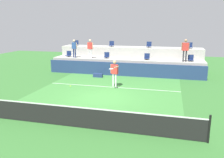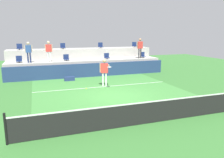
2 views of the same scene
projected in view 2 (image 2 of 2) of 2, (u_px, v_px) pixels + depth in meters
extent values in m
plane|color=#336B2D|center=(116.00, 96.00, 12.42)|extent=(40.00, 40.00, 0.00)
cube|color=#3D7F38|center=(110.00, 92.00, 13.35)|extent=(9.00, 10.00, 0.01)
cube|color=white|center=(104.00, 87.00, 14.64)|extent=(9.00, 0.06, 0.00)
cylinder|color=black|center=(6.00, 129.00, 6.94)|extent=(0.08, 0.08, 1.07)
cube|color=black|center=(152.00, 112.00, 8.63)|extent=(10.40, 0.01, 0.87)
cube|color=white|center=(152.00, 102.00, 8.54)|extent=(10.40, 0.02, 0.05)
cube|color=navy|center=(91.00, 70.00, 17.85)|extent=(13.00, 0.16, 1.10)
cube|color=#ADAAA3|center=(87.00, 67.00, 19.04)|extent=(13.00, 1.80, 1.25)
cube|color=#ADAAA3|center=(83.00, 60.00, 20.62)|extent=(13.00, 1.80, 2.10)
cylinder|color=#2D2D33|center=(19.00, 62.00, 17.03)|extent=(0.08, 0.08, 0.10)
cube|color=navy|center=(19.00, 61.00, 17.02)|extent=(0.44, 0.40, 0.04)
cube|color=navy|center=(19.00, 58.00, 17.14)|extent=(0.44, 0.04, 0.38)
cylinder|color=#2D2D33|center=(66.00, 60.00, 18.20)|extent=(0.08, 0.08, 0.10)
cube|color=navy|center=(66.00, 59.00, 18.19)|extent=(0.44, 0.40, 0.04)
cube|color=navy|center=(66.00, 57.00, 18.31)|extent=(0.44, 0.04, 0.38)
cylinder|color=#2D2D33|center=(107.00, 59.00, 19.34)|extent=(0.08, 0.08, 0.10)
cube|color=navy|center=(107.00, 58.00, 19.33)|extent=(0.44, 0.40, 0.04)
cube|color=navy|center=(106.00, 55.00, 19.45)|extent=(0.44, 0.04, 0.38)
cylinder|color=#2D2D33|center=(143.00, 57.00, 20.48)|extent=(0.08, 0.08, 0.10)
cube|color=navy|center=(143.00, 56.00, 20.46)|extent=(0.44, 0.40, 0.04)
cube|color=navy|center=(142.00, 54.00, 20.59)|extent=(0.44, 0.04, 0.38)
cylinder|color=#2D2D33|center=(20.00, 49.00, 18.52)|extent=(0.08, 0.08, 0.10)
cube|color=navy|center=(19.00, 49.00, 18.50)|extent=(0.44, 0.40, 0.04)
cube|color=navy|center=(19.00, 46.00, 18.63)|extent=(0.44, 0.04, 0.38)
cylinder|color=#2D2D33|center=(63.00, 48.00, 19.68)|extent=(0.08, 0.08, 0.10)
cube|color=navy|center=(63.00, 48.00, 19.67)|extent=(0.44, 0.40, 0.04)
cube|color=navy|center=(63.00, 45.00, 19.79)|extent=(0.44, 0.04, 0.38)
cylinder|color=#2D2D33|center=(101.00, 48.00, 20.82)|extent=(0.08, 0.08, 0.10)
cube|color=navy|center=(101.00, 47.00, 20.81)|extent=(0.44, 0.40, 0.04)
cube|color=navy|center=(100.00, 44.00, 20.93)|extent=(0.44, 0.04, 0.38)
cylinder|color=#2D2D33|center=(135.00, 47.00, 21.96)|extent=(0.08, 0.08, 0.10)
cube|color=navy|center=(135.00, 46.00, 21.95)|extent=(0.44, 0.40, 0.04)
cube|color=navy|center=(134.00, 44.00, 22.07)|extent=(0.44, 0.04, 0.38)
cylinder|color=white|center=(103.00, 79.00, 14.75)|extent=(0.13, 0.13, 0.90)
cylinder|color=white|center=(106.00, 79.00, 14.77)|extent=(0.13, 0.13, 0.90)
cube|color=red|center=(104.00, 68.00, 14.60)|extent=(0.52, 0.30, 0.64)
sphere|color=tan|center=(104.00, 61.00, 14.50)|extent=(0.30, 0.30, 0.24)
cylinder|color=tan|center=(100.00, 68.00, 14.58)|extent=(0.09, 0.09, 0.60)
cylinder|color=tan|center=(109.00, 65.00, 14.30)|extent=(0.21, 0.57, 0.07)
cylinder|color=black|center=(109.00, 66.00, 13.92)|extent=(0.10, 0.26, 0.04)
ellipsoid|color=silver|center=(109.00, 67.00, 13.65)|extent=(0.33, 0.38, 0.03)
cylinder|color=navy|center=(28.00, 58.00, 16.91)|extent=(0.12, 0.12, 0.78)
cylinder|color=navy|center=(30.00, 58.00, 16.95)|extent=(0.12, 0.12, 0.78)
cube|color=#2D4C8C|center=(28.00, 49.00, 16.79)|extent=(0.44, 0.24, 0.56)
sphere|color=beige|center=(28.00, 43.00, 16.70)|extent=(0.24, 0.24, 0.21)
cylinder|color=beige|center=(25.00, 49.00, 16.74)|extent=(0.08, 0.08, 0.52)
cylinder|color=beige|center=(32.00, 49.00, 16.84)|extent=(0.08, 0.08, 0.52)
cylinder|color=white|center=(48.00, 57.00, 17.39)|extent=(0.13, 0.13, 0.81)
cylinder|color=white|center=(50.00, 57.00, 17.42)|extent=(0.13, 0.13, 0.81)
cube|color=red|center=(49.00, 48.00, 17.27)|extent=(0.46, 0.25, 0.57)
sphere|color=beige|center=(48.00, 42.00, 17.18)|extent=(0.25, 0.25, 0.22)
cylinder|color=beige|center=(45.00, 48.00, 17.22)|extent=(0.08, 0.08, 0.54)
cylinder|color=beige|center=(52.00, 48.00, 17.30)|extent=(0.08, 0.08, 0.54)
cylinder|color=#2D2D33|center=(139.00, 53.00, 19.91)|extent=(0.12, 0.12, 0.88)
cylinder|color=#2D2D33|center=(141.00, 53.00, 20.00)|extent=(0.12, 0.12, 0.88)
cube|color=red|center=(140.00, 45.00, 19.80)|extent=(0.49, 0.23, 0.62)
sphere|color=#A87A5B|center=(140.00, 40.00, 19.70)|extent=(0.26, 0.26, 0.24)
cylinder|color=#A87A5B|center=(137.00, 45.00, 19.68)|extent=(0.08, 0.08, 0.59)
cylinder|color=#A87A5B|center=(143.00, 45.00, 19.92)|extent=(0.08, 0.08, 0.59)
sphere|color=#CCE033|center=(86.00, 89.00, 11.36)|extent=(0.07, 0.07, 0.07)
cube|color=navy|center=(69.00, 79.00, 16.45)|extent=(0.76, 0.28, 0.30)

